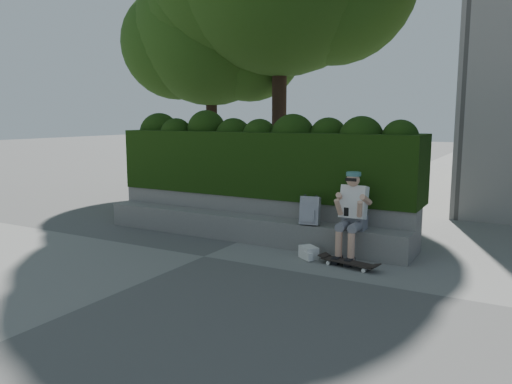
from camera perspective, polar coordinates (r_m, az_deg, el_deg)
The scene contains 9 objects.
ground at distance 8.16m, azimuth -5.95°, elevation -7.33°, with size 80.00×80.00×0.00m, color slate.
bench_ledge at distance 9.12m, azimuth -1.43°, elevation -4.12°, with size 6.00×0.45×0.45m, color gray.
planter_wall at distance 9.49m, azimuth 0.04°, elevation -2.68°, with size 6.00×0.50×0.75m, color gray.
hedge at distance 9.54m, azimuth 0.70°, elevation 3.30°, with size 6.00×1.00×1.20m, color black.
tree_right at distance 15.21m, azimuth -5.22°, elevation 17.99°, with size 4.36×4.36×6.91m.
person at distance 7.99m, azimuth 10.94°, elevation -2.24°, with size 0.40×0.76×1.38m.
skateboard at distance 7.66m, azimuth 10.53°, elevation -7.92°, with size 0.88×0.37×0.09m.
backpack_plaid at distance 8.34m, azimuth 6.18°, elevation -2.14°, with size 0.32×0.17×0.47m, color #BDBCC1.
backpack_ground at distance 8.02m, azimuth 6.04°, elevation -6.88°, with size 0.30×0.21×0.19m, color white.
Camera 1 is at (4.55, -6.39, 2.24)m, focal length 35.00 mm.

